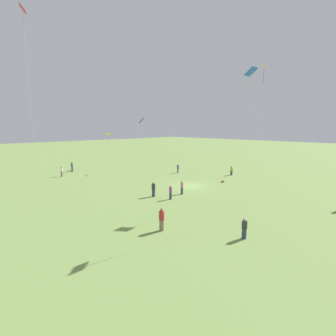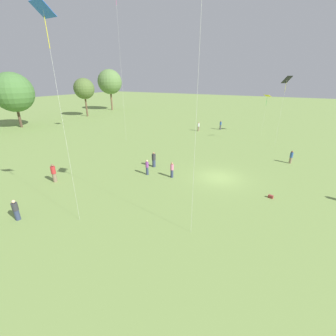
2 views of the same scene
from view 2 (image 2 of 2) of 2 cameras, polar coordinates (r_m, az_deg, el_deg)
ground_plane at (r=23.98m, az=12.79°, el=-2.36°), size 240.00×240.00×0.00m
tree_3 at (r=56.22m, az=-34.65°, el=15.52°), size 7.60×7.60×10.77m
tree_4 at (r=65.44m, az=-20.55°, el=18.33°), size 5.22×5.22×9.66m
tree_5 at (r=76.72m, az=-14.56°, el=20.41°), size 7.33×7.33×12.18m
person_0 at (r=46.67m, az=13.20°, el=10.57°), size 0.41×0.41×1.80m
person_1 at (r=44.60m, az=7.73°, el=10.38°), size 0.39×0.39×1.73m
person_2 at (r=30.79m, az=28.80°, el=2.46°), size 0.42×0.42×1.60m
person_3 at (r=23.09m, az=1.01°, el=-0.48°), size 0.39×0.39×1.66m
person_4 at (r=24.78m, az=-27.03°, el=-1.19°), size 0.63×0.63×1.87m
person_5 at (r=19.75m, az=-34.20°, el=-8.84°), size 0.54×0.54×1.62m
person_6 at (r=23.87m, az=-5.33°, el=0.22°), size 0.45×0.45×1.68m
person_9 at (r=25.95m, az=-3.63°, el=2.14°), size 0.62×0.62×1.79m
kite_0 at (r=44.26m, az=23.90°, el=16.22°), size 1.37×1.39×6.97m
kite_1 at (r=15.54m, az=-28.78°, el=30.04°), size 0.83×1.03×13.27m
kite_2 at (r=38.30m, az=-13.01°, el=35.85°), size 1.15×0.91×20.65m
kite_4 at (r=36.88m, az=27.91°, el=18.94°), size 1.54×1.39×9.91m
picnic_bag_0 at (r=21.43m, az=24.63°, el=-6.61°), size 0.33×0.46×0.25m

